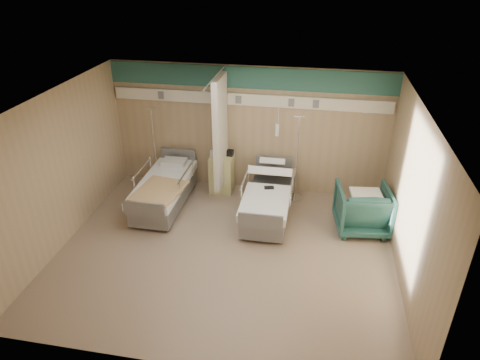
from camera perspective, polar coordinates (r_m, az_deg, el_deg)
name	(u,v)px	position (r m, az deg, el deg)	size (l,w,h in m)	color
ground	(225,251)	(7.92, -1.95, -9.47)	(6.00, 5.00, 0.00)	#85705B
room_walls	(225,153)	(7.17, -2.00, 3.67)	(6.04, 5.04, 2.82)	tan
bed_right	(267,203)	(8.72, 3.68, -3.10)	(1.00, 2.16, 0.63)	white
bed_left	(164,193)	(9.18, -10.07, -1.77)	(1.00, 2.16, 0.63)	white
bedside_cabinet	(222,174)	(9.61, -2.45, 0.85)	(0.50, 0.48, 0.85)	#D1CE83
visitor_armchair	(362,209)	(8.59, 15.98, -3.71)	(0.97, 1.00, 0.91)	#1F4E48
waffle_blanket	(368,187)	(8.36, 16.65, -0.85)	(0.57, 0.51, 0.06)	white
iv_stand_right	(295,182)	(9.39, 7.36, -0.32)	(0.34, 0.34, 1.91)	silver
iv_stand_left	(157,170)	(10.04, -11.01, 1.34)	(0.34, 0.34, 1.89)	silver
call_remote	(269,188)	(8.60, 3.90, -1.01)	(0.19, 0.08, 0.04)	black
tan_blanket	(159,191)	(8.62, -10.73, -1.42)	(0.84, 1.06, 0.04)	tan
toiletry_bag	(228,153)	(9.45, -1.61, 3.66)	(0.23, 0.14, 0.12)	black
white_cup	(212,154)	(9.40, -3.72, 3.52)	(0.10, 0.10, 0.14)	white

